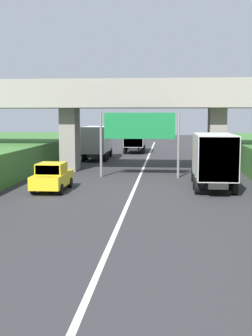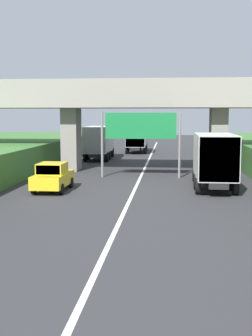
{
  "view_description": "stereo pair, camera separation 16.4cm",
  "coord_description": "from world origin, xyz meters",
  "views": [
    {
      "loc": [
        1.95,
        -3.64,
        4.59
      ],
      "look_at": [
        0.0,
        17.97,
        2.0
      ],
      "focal_mm": 47.59,
      "sensor_mm": 36.0,
      "label": 1
    },
    {
      "loc": [
        2.11,
        -3.62,
        4.59
      ],
      "look_at": [
        0.0,
        17.97,
        2.0
      ],
      "focal_mm": 47.59,
      "sensor_mm": 36.0,
      "label": 2
    }
  ],
  "objects": [
    {
      "name": "lane_centre_stripe",
      "position": [
        0.0,
        26.14,
        0.0
      ],
      "size": [
        0.2,
        92.28,
        0.01
      ],
      "primitive_type": "cube",
      "color": "white",
      "rests_on": "ground"
    },
    {
      "name": "overpass_bridge",
      "position": [
        0.0,
        32.67,
        5.49
      ],
      "size": [
        40.0,
        4.8,
        7.36
      ],
      "color": "gray",
      "rests_on": "ground"
    },
    {
      "name": "overhead_highway_sign",
      "position": [
        0.0,
        28.93,
        3.53
      ],
      "size": [
        5.88,
        0.18,
        4.86
      ],
      "color": "slate",
      "rests_on": "ground"
    },
    {
      "name": "truck_silver",
      "position": [
        -1.86,
        51.09,
        1.93
      ],
      "size": [
        2.44,
        7.3,
        3.44
      ],
      "color": "black",
      "rests_on": "ground"
    },
    {
      "name": "truck_orange",
      "position": [
        4.87,
        24.48,
        1.93
      ],
      "size": [
        2.44,
        7.3,
        3.44
      ],
      "color": "black",
      "rests_on": "ground"
    },
    {
      "name": "truck_white",
      "position": [
        -5.11,
        41.97,
        1.93
      ],
      "size": [
        2.44,
        7.3,
        3.44
      ],
      "color": "black",
      "rests_on": "ground"
    },
    {
      "name": "car_yellow",
      "position": [
        -4.93,
        22.57,
        0.86
      ],
      "size": [
        1.86,
        4.1,
        1.72
      ],
      "color": "gold",
      "rests_on": "ground"
    }
  ]
}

